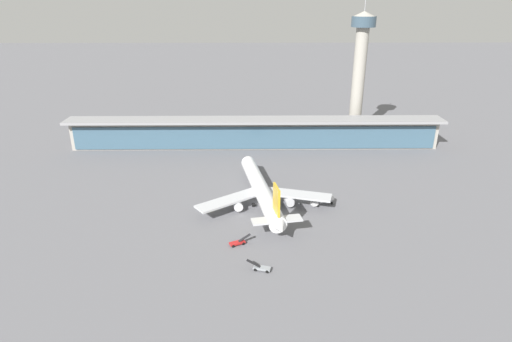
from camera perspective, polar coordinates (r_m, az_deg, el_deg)
ground_plane at (r=154.58m, az=0.05°, el=-4.31°), size 1200.00×1200.00×0.00m
airliner_on_stand at (r=151.42m, az=0.74°, el=-2.65°), size 48.47×63.76×17.04m
service_truck_near_nose_white at (r=154.45m, az=9.13°, el=-3.93°), size 8.83×5.20×2.95m
service_truck_under_wing_grey at (r=118.55m, az=0.71°, el=-12.99°), size 6.91×3.20×2.70m
service_truck_mid_apron_red at (r=129.44m, az=-2.48°, el=-9.66°), size 6.73×4.11×2.70m
terminal_building at (r=209.00m, az=-0.16°, el=5.25°), size 183.60×12.80×15.20m
control_tower at (r=225.78m, az=13.88°, el=13.65°), size 12.00×12.00×68.84m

